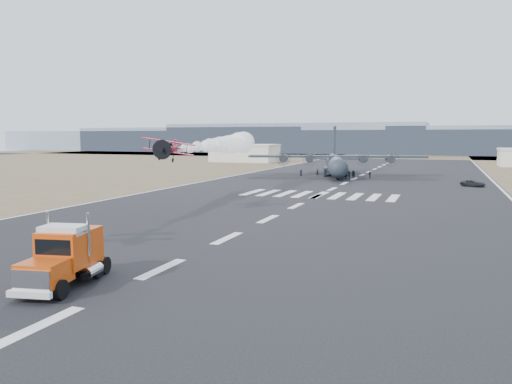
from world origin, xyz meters
The scene contains 21 objects.
ground centered at (0.00, 0.00, 0.00)m, with size 500.00×500.00×0.00m, color black.
scrub_far centered at (0.00, 230.00, 0.00)m, with size 500.00×80.00×0.00m, color brown.
runway_markings centered at (0.00, 60.00, 0.01)m, with size 60.00×260.00×0.01m, color silver, non-canonical shape.
ridge_seg_a centered at (-195.00, 260.00, 6.50)m, with size 150.00×50.00×13.00m, color slate.
ridge_seg_b centered at (-130.00, 260.00, 7.50)m, with size 150.00×50.00×15.00m, color slate.
ridge_seg_c centered at (-65.00, 260.00, 8.50)m, with size 150.00×50.00×17.00m, color slate.
ridge_seg_d centered at (0.00, 260.00, 6.50)m, with size 150.00×50.00×13.00m, color slate.
hangar_left centered at (-52.00, 145.00, 3.41)m, with size 24.50×14.50×6.70m.
semi_truck centered at (-3.82, -5.66, 1.97)m, with size 4.37×9.15×4.02m.
aerobatic_biplane centered at (-13.34, 23.75, 8.33)m, with size 6.83×6.18×3.02m.
smoke_trail centered at (-17.00, 53.51, 8.60)m, with size 6.70×36.48×4.28m.
transport_aircraft centered at (-6.03, 92.15, 3.21)m, with size 42.81×35.01×12.46m.
support_vehicle centered at (24.80, 74.40, 0.63)m, with size 2.10×4.55×1.27m, color black.
crew_a centered at (-9.73, 88.28, 0.87)m, with size 0.64×0.52×1.74m, color black.
crew_b centered at (-0.25, 84.87, 0.91)m, with size 0.89×0.55×1.82m, color black.
crew_c centered at (-0.97, 82.87, 0.91)m, with size 1.17×0.54×1.82m, color black.
crew_d centered at (-1.87, 83.26, 0.82)m, with size 0.96×0.49×1.64m, color black.
crew_e centered at (-7.56, 87.32, 0.94)m, with size 0.92×0.57×1.89m, color black.
crew_f centered at (3.01, 87.76, 0.79)m, with size 1.46×0.47×1.58m, color black.
crew_g centered at (-1.04, 88.00, 0.80)m, with size 0.59×0.48×1.60m, color black.
crew_h centered at (-13.68, 87.29, 0.80)m, with size 0.77×0.48×1.59m, color black.
Camera 1 is at (19.45, -31.40, 9.87)m, focal length 35.00 mm.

